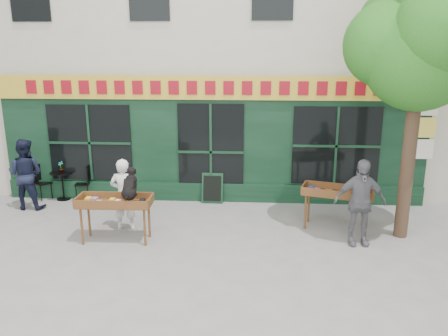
{
  "coord_description": "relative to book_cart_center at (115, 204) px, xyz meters",
  "views": [
    {
      "loc": [
        1.05,
        -8.71,
        3.84
      ],
      "look_at": [
        0.46,
        0.5,
        1.4
      ],
      "focal_mm": 35.0,
      "sensor_mm": 36.0,
      "label": 1
    }
  ],
  "objects": [
    {
      "name": "ground",
      "position": [
        1.75,
        0.35,
        -0.82
      ],
      "size": [
        80.0,
        80.0,
        0.0
      ],
      "primitive_type": "plane",
      "color": "slate",
      "rests_on": "ground"
    },
    {
      "name": "building",
      "position": [
        1.75,
        6.33,
        4.15
      ],
      "size": [
        14.0,
        7.26,
        10.0
      ],
      "color": "beige",
      "rests_on": "ground"
    },
    {
      "name": "street_tree",
      "position": [
        6.09,
        0.71,
        3.29
      ],
      "size": [
        3.05,
        2.9,
        5.6
      ],
      "color": "#382619",
      "rests_on": "ground"
    },
    {
      "name": "book_cart_center",
      "position": [
        0.0,
        0.0,
        0.0
      ],
      "size": [
        1.52,
        0.66,
        0.99
      ],
      "rotation": [
        0.0,
        0.0,
        0.03
      ],
      "color": "brown",
      "rests_on": "ground"
    },
    {
      "name": "dog",
      "position": [
        0.35,
        -0.05,
        0.47
      ],
      "size": [
        0.35,
        0.61,
        0.6
      ],
      "primitive_type": null,
      "rotation": [
        0.0,
        0.0,
        0.03
      ],
      "color": "black",
      "rests_on": "book_cart_center"
    },
    {
      "name": "woman",
      "position": [
        0.0,
        0.65,
        -0.01
      ],
      "size": [
        0.6,
        0.4,
        1.62
      ],
      "primitive_type": "imported",
      "rotation": [
        0.0,
        0.0,
        3.17
      ],
      "color": "white",
      "rests_on": "ground"
    },
    {
      "name": "book_cart_right",
      "position": [
        4.71,
        0.94,
        0.0
      ],
      "size": [
        1.61,
        1.02,
        0.99
      ],
      "rotation": [
        0.0,
        0.0,
        -0.29
      ],
      "color": "brown",
      "rests_on": "ground"
    },
    {
      "name": "man_right",
      "position": [
        5.01,
        0.19,
        0.08
      ],
      "size": [
        1.08,
        0.5,
        1.81
      ],
      "primitive_type": "imported",
      "rotation": [
        0.0,
        0.0,
        0.06
      ],
      "color": "slate",
      "rests_on": "ground"
    },
    {
      "name": "bistro_table",
      "position": [
        -2.25,
        2.55,
        -0.28
      ],
      "size": [
        0.6,
        0.6,
        0.76
      ],
      "color": "black",
      "rests_on": "ground"
    },
    {
      "name": "bistro_chair_left",
      "position": [
        -2.87,
        2.61,
        -0.26
      ],
      "size": [
        0.51,
        0.5,
        0.95
      ],
      "rotation": [
        0.0,
        0.0,
        0.96
      ],
      "color": "black",
      "rests_on": "ground"
    },
    {
      "name": "bistro_chair_right",
      "position": [
        -1.61,
        2.57,
        -0.26
      ],
      "size": [
        0.42,
        0.42,
        0.95
      ],
      "rotation": [
        0.0,
        0.0,
        -1.4
      ],
      "color": "black",
      "rests_on": "ground"
    },
    {
      "name": "potted_plant",
      "position": [
        -2.25,
        2.55,
        0.09
      ],
      "size": [
        0.18,
        0.15,
        0.3
      ],
      "primitive_type": "imported",
      "rotation": [
        0.0,
        0.0,
        -0.35
      ],
      "color": "gray",
      "rests_on": "bistro_table"
    },
    {
      "name": "man_left",
      "position": [
        -2.85,
        1.84,
        0.08
      ],
      "size": [
        0.88,
        0.68,
        1.8
      ],
      "primitive_type": "imported",
      "rotation": [
        0.0,
        0.0,
        3.14
      ],
      "color": "black",
      "rests_on": "ground"
    },
    {
      "name": "chalkboard",
      "position": [
        1.79,
        2.54,
        -0.42
      ],
      "size": [
        0.57,
        0.21,
        0.79
      ],
      "rotation": [
        0.0,
        0.0,
        -0.03
      ],
      "color": "black",
      "rests_on": "ground"
    }
  ]
}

